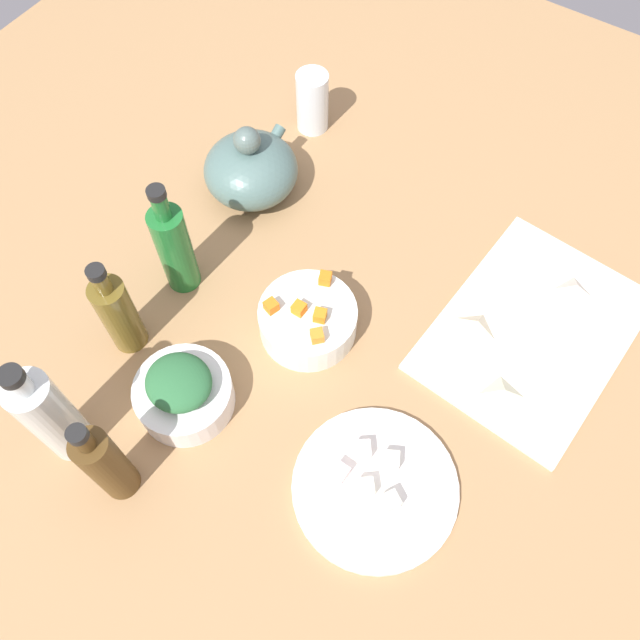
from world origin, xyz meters
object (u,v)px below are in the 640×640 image
at_px(bowl_greens, 185,395).
at_px(cutting_board, 533,331).
at_px(bottle_1, 118,313).
at_px(drinking_glass_0, 312,102).
at_px(bowl_carrots, 309,318).
at_px(teapot, 251,169).
at_px(bottle_2, 106,464).
at_px(plate_tofu, 375,488).
at_px(bottle_3, 174,247).
at_px(bottle_0, 50,416).

bearing_deg(bowl_greens, cutting_board, -44.52).
xyz_separation_m(bowl_greens, bottle_1, (0.03, 0.14, 0.05)).
relative_size(bowl_greens, drinking_glass_0, 1.22).
height_order(cutting_board, bowl_carrots, bowl_carrots).
bearing_deg(teapot, bottle_1, -177.31).
bearing_deg(bottle_1, bowl_greens, -104.07).
xyz_separation_m(bowl_greens, teapot, (0.38, 0.15, 0.03)).
bearing_deg(bowl_carrots, teapot, 53.21).
xyz_separation_m(cutting_board, bottle_1, (-0.35, 0.51, 0.07)).
bearing_deg(bottle_2, teapot, 16.58).
xyz_separation_m(cutting_board, plate_tofu, (-0.34, 0.08, 0.00)).
distance_m(bowl_greens, drinking_glass_0, 0.59).
bearing_deg(bottle_2, bowl_carrots, -13.18).
distance_m(plate_tofu, bowl_greens, 0.30).
height_order(cutting_board, bottle_1, bottle_1).
distance_m(bottle_1, drinking_glass_0, 0.53).
bearing_deg(bottle_3, drinking_glass_0, 2.13).
bearing_deg(teapot, bottle_0, -173.72).
bearing_deg(bowl_greens, plate_tofu, -82.23).
xyz_separation_m(plate_tofu, bottle_0, (-0.17, 0.39, 0.09)).
distance_m(bowl_carrots, teapot, 0.29).
bearing_deg(bowl_greens, bottle_2, -179.87).
distance_m(bowl_greens, bottle_3, 0.22).
bearing_deg(plate_tofu, bowl_greens, 97.77).
height_order(bottle_0, bottle_2, bottle_0).
xyz_separation_m(cutting_board, teapot, (-0.00, 0.53, 0.05)).
relative_size(plate_tofu, bottle_2, 1.12).
bearing_deg(bottle_3, plate_tofu, -106.02).
bearing_deg(cutting_board, bottle_0, 137.46).
height_order(bottle_1, bottle_2, bottle_2).
height_order(bottle_0, drinking_glass_0, bottle_0).
bearing_deg(teapot, drinking_glass_0, -0.49).
distance_m(bottle_2, drinking_glass_0, 0.72).
bearing_deg(cutting_board, bowl_carrots, 121.38).
height_order(bowl_carrots, bottle_2, bottle_2).
xyz_separation_m(bowl_greens, bottle_0, (-0.13, 0.10, 0.07)).
bearing_deg(bottle_0, plate_tofu, -66.10).
bearing_deg(drinking_glass_0, teapot, 179.51).
distance_m(cutting_board, bottle_3, 0.56).
relative_size(bowl_greens, teapot, 0.80).
height_order(plate_tofu, bowl_greens, bowl_greens).
relative_size(teapot, bottle_3, 0.79).
bearing_deg(bottle_3, bowl_carrots, -80.31).
distance_m(plate_tofu, drinking_glass_0, 0.69).
xyz_separation_m(bowl_carrots, bottle_1, (-0.17, 0.22, 0.05)).
bearing_deg(cutting_board, bottle_1, 124.05).
xyz_separation_m(bottle_2, bottle_3, (0.31, 0.14, 0.00)).
distance_m(cutting_board, plate_tofu, 0.35).
height_order(cutting_board, bottle_3, bottle_3).
distance_m(teapot, bottle_0, 0.52).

